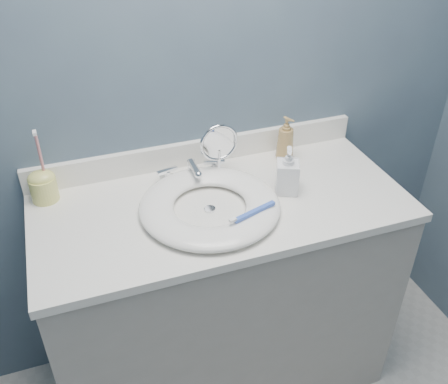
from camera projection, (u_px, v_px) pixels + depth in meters
name	position (u px, v px, depth m)	size (l,w,h in m)	color
back_wall	(194.00, 79.00, 1.66)	(2.20, 0.02, 2.40)	#445466
vanity_cabinet	(222.00, 299.00, 1.89)	(1.20, 0.55, 0.85)	#A5A097
countertop	(222.00, 206.00, 1.64)	(1.22, 0.57, 0.03)	white
backsplash	(198.00, 152.00, 1.81)	(1.22, 0.02, 0.09)	white
basin	(210.00, 205.00, 1.58)	(0.45, 0.45, 0.04)	white
drain	(210.00, 209.00, 1.59)	(0.04, 0.04, 0.01)	silver
faucet	(192.00, 172.00, 1.73)	(0.25, 0.13, 0.07)	silver
makeup_mirror	(219.00, 149.00, 1.69)	(0.14, 0.08, 0.20)	silver
soap_bottle_amber	(286.00, 138.00, 1.81)	(0.06, 0.06, 0.17)	#9E7D47
soap_bottle_clear	(288.00, 170.00, 1.64)	(0.07, 0.08, 0.17)	white
toothbrush_holder	(43.00, 185.00, 1.61)	(0.09, 0.09, 0.25)	#DBDA6D
toothbrush_lying	(253.00, 212.00, 1.51)	(0.17, 0.07, 0.02)	blue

